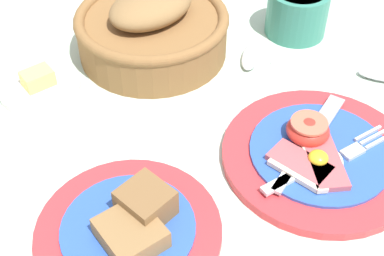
{
  "coord_description": "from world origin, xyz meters",
  "views": [
    {
      "loc": [
        -0.26,
        -0.31,
        0.47
      ],
      "look_at": [
        -0.05,
        0.12,
        0.02
      ],
      "focal_mm": 50.0,
      "sensor_mm": 36.0,
      "label": 1
    }
  ],
  "objects_px": {
    "sugar_cup": "(297,11)",
    "teaspoon_by_saucer": "(364,73)",
    "teaspoon_near_cup": "(248,67)",
    "butter_dish": "(40,86)",
    "bread_basket": "(152,29)",
    "bread_plate": "(131,228)",
    "breakfast_plate": "(318,154)"
  },
  "relations": [
    {
      "from": "butter_dish",
      "to": "teaspoon_by_saucer",
      "type": "height_order",
      "value": "butter_dish"
    },
    {
      "from": "teaspoon_by_saucer",
      "to": "teaspoon_near_cup",
      "type": "height_order",
      "value": "same"
    },
    {
      "from": "sugar_cup",
      "to": "teaspoon_by_saucer",
      "type": "xyz_separation_m",
      "value": [
        0.03,
        -0.14,
        -0.03
      ]
    },
    {
      "from": "bread_plate",
      "to": "bread_basket",
      "type": "distance_m",
      "value": 0.33
    },
    {
      "from": "breakfast_plate",
      "to": "sugar_cup",
      "type": "xyz_separation_m",
      "value": [
        0.13,
        0.24,
        0.03
      ]
    },
    {
      "from": "breakfast_plate",
      "to": "bread_basket",
      "type": "xyz_separation_m",
      "value": [
        -0.09,
        0.29,
        0.03
      ]
    },
    {
      "from": "breakfast_plate",
      "to": "teaspoon_by_saucer",
      "type": "distance_m",
      "value": 0.19
    },
    {
      "from": "bread_plate",
      "to": "butter_dish",
      "type": "height_order",
      "value": "bread_plate"
    },
    {
      "from": "sugar_cup",
      "to": "bread_basket",
      "type": "relative_size",
      "value": 0.42
    },
    {
      "from": "butter_dish",
      "to": "teaspoon_near_cup",
      "type": "bearing_deg",
      "value": -16.92
    },
    {
      "from": "bread_basket",
      "to": "teaspoon_by_saucer",
      "type": "height_order",
      "value": "bread_basket"
    },
    {
      "from": "sugar_cup",
      "to": "bread_basket",
      "type": "xyz_separation_m",
      "value": [
        -0.22,
        0.05,
        0.0
      ]
    },
    {
      "from": "bread_basket",
      "to": "butter_dish",
      "type": "bearing_deg",
      "value": -175.33
    },
    {
      "from": "sugar_cup",
      "to": "bread_basket",
      "type": "bearing_deg",
      "value": 168.16
    },
    {
      "from": "butter_dish",
      "to": "teaspoon_near_cup",
      "type": "xyz_separation_m",
      "value": [
        0.28,
        -0.08,
        -0.0
      ]
    },
    {
      "from": "teaspoon_by_saucer",
      "to": "teaspoon_near_cup",
      "type": "bearing_deg",
      "value": -170.86
    },
    {
      "from": "breakfast_plate",
      "to": "bread_plate",
      "type": "height_order",
      "value": "bread_plate"
    },
    {
      "from": "bread_basket",
      "to": "teaspoon_near_cup",
      "type": "distance_m",
      "value": 0.15
    },
    {
      "from": "bread_plate",
      "to": "teaspoon_by_saucer",
      "type": "bearing_deg",
      "value": 15.62
    },
    {
      "from": "sugar_cup",
      "to": "butter_dish",
      "type": "height_order",
      "value": "sugar_cup"
    },
    {
      "from": "butter_dish",
      "to": "teaspoon_by_saucer",
      "type": "xyz_separation_m",
      "value": [
        0.42,
        -0.17,
        -0.0
      ]
    },
    {
      "from": "butter_dish",
      "to": "bread_basket",
      "type": "bearing_deg",
      "value": 4.67
    },
    {
      "from": "bread_plate",
      "to": "breakfast_plate",
      "type": "bearing_deg",
      "value": 1.02
    },
    {
      "from": "breakfast_plate",
      "to": "teaspoon_near_cup",
      "type": "height_order",
      "value": "breakfast_plate"
    },
    {
      "from": "bread_plate",
      "to": "teaspoon_by_saucer",
      "type": "relative_size",
      "value": 1.22
    },
    {
      "from": "bread_plate",
      "to": "butter_dish",
      "type": "distance_m",
      "value": 0.28
    },
    {
      "from": "sugar_cup",
      "to": "teaspoon_near_cup",
      "type": "xyz_separation_m",
      "value": [
        -0.11,
        -0.05,
        -0.03
      ]
    },
    {
      "from": "bread_basket",
      "to": "teaspoon_by_saucer",
      "type": "bearing_deg",
      "value": -36.47
    },
    {
      "from": "teaspoon_near_cup",
      "to": "butter_dish",
      "type": "bearing_deg",
      "value": 112.94
    },
    {
      "from": "butter_dish",
      "to": "teaspoon_by_saucer",
      "type": "bearing_deg",
      "value": -21.72
    },
    {
      "from": "bread_basket",
      "to": "butter_dish",
      "type": "relative_size",
      "value": 2.01
    },
    {
      "from": "breakfast_plate",
      "to": "teaspoon_by_saucer",
      "type": "bearing_deg",
      "value": 34.32
    }
  ]
}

